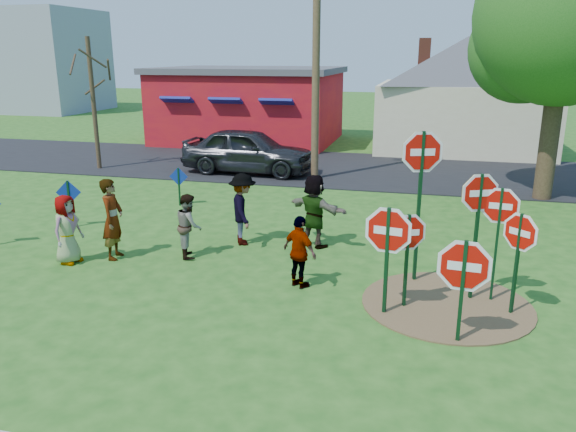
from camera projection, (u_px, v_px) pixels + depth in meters
name	position (u px, v px, depth m)	size (l,w,h in m)	color
ground	(239.00, 265.00, 12.66)	(120.00, 120.00, 0.00)	#215317
road	(329.00, 168.00, 23.37)	(120.00, 7.50, 0.04)	black
dirt_patch	(446.00, 304.00, 10.68)	(3.20, 3.20, 0.03)	brown
red_building	(250.00, 104.00, 30.16)	(9.40, 7.69, 3.90)	maroon
cream_house	(465.00, 89.00, 27.33)	(9.40, 9.40, 6.50)	beige
distant_building	(33.00, 61.00, 46.03)	(10.00, 8.00, 8.00)	#8C939E
stop_sign_a	(388.00, 238.00, 9.94)	(1.14, 0.21, 2.17)	#0E351A
stop_sign_b	(421.00, 168.00, 11.16)	(1.08, 0.40, 3.30)	#0E351A
stop_sign_c	(499.00, 219.00, 10.41)	(0.92, 0.14, 2.36)	#0E351A
stop_sign_d	(479.00, 205.00, 10.41)	(0.91, 0.43, 2.62)	#0E351A
stop_sign_e	(464.00, 272.00, 8.99)	(1.18, 0.13, 1.93)	#0E351A
stop_sign_f	(519.00, 240.00, 9.92)	(0.71, 0.63, 2.04)	#0E351A
stop_sign_g	(408.00, 240.00, 10.23)	(0.85, 0.43, 1.94)	#0E351A
blue_diamond_c	(69.00, 198.00, 15.22)	(0.65, 0.21, 1.33)	#0E351A
blue_diamond_d	(179.00, 182.00, 17.46)	(0.58, 0.09, 1.22)	#0E351A
person_a	(67.00, 229.00, 12.63)	(0.78, 0.51, 1.59)	#3C5790
person_b	(113.00, 219.00, 12.89)	(0.69, 0.45, 1.89)	#28675D
person_c	(189.00, 225.00, 13.06)	(0.73, 0.57, 1.50)	brown
person_d	(243.00, 209.00, 13.87)	(1.16, 0.67, 1.80)	#2E2E33
person_e	(300.00, 252.00, 11.30)	(0.88, 0.37, 1.51)	#442A51
person_f	(314.00, 211.00, 13.71)	(1.68, 0.54, 1.81)	#1C5233
suv	(248.00, 151.00, 22.10)	(2.08, 5.18, 1.76)	#303035
utility_pole	(316.00, 49.00, 20.04)	(2.19, 0.51, 9.01)	#4C3823
leafy_tree	(569.00, 26.00, 16.88)	(5.90, 5.38, 8.38)	#382819
bare_tree_west	(92.00, 85.00, 22.29)	(1.80, 1.80, 5.25)	#382819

